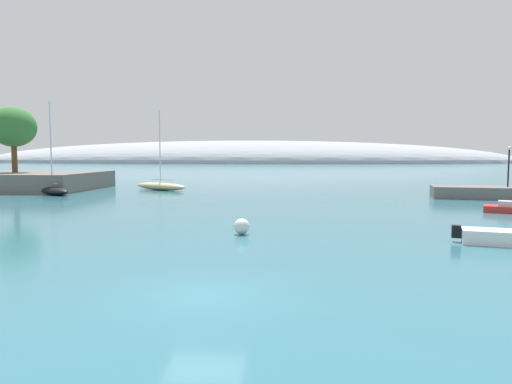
{
  "coord_description": "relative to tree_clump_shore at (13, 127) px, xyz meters",
  "views": [
    {
      "loc": [
        2.73,
        -13.8,
        4.45
      ],
      "look_at": [
        -0.49,
        27.51,
        1.01
      ],
      "focal_mm": 31.76,
      "sensor_mm": 36.0,
      "label": 1
    }
  ],
  "objects": [
    {
      "name": "water",
      "position": [
        32.24,
        -41.03,
        -7.87
      ],
      "size": [
        600.0,
        600.0,
        0.0
      ],
      "primitive_type": "plane",
      "color": "#2D6675",
      "rests_on": "ground"
    },
    {
      "name": "sailboat_black_near_shore",
      "position": [
        8.52,
        -6.68,
        -7.32
      ],
      "size": [
        6.3,
        5.4,
        10.32
      ],
      "rotation": [
        0.0,
        0.0,
        5.64
      ],
      "color": "black",
      "rests_on": "water"
    },
    {
      "name": "tree_clump_shore",
      "position": [
        0.0,
        0.0,
        0.0
      ],
      "size": [
        5.54,
        5.54,
        8.22
      ],
      "color": "brown",
      "rests_on": "shore_outcrop"
    },
    {
      "name": "distant_ridge",
      "position": [
        7.38,
        199.08,
        -7.87
      ],
      "size": [
        302.93,
        83.02,
        24.27
      ],
      "primitive_type": "ellipsoid",
      "color": "#999EA8",
      "rests_on": "ground"
    },
    {
      "name": "mooring_buoy_white",
      "position": [
        32.23,
        -30.0,
        -7.43
      ],
      "size": [
        0.89,
        0.89,
        0.89
      ],
      "primitive_type": "sphere",
      "color": "silver",
      "rests_on": "water"
    },
    {
      "name": "sailboat_sand_mid_mooring",
      "position": [
        18.65,
        0.58,
        -7.33
      ],
      "size": [
        8.11,
        5.78,
        9.86
      ],
      "rotation": [
        0.0,
        0.0,
        2.61
      ],
      "color": "#C6B284",
      "rests_on": "water"
    },
    {
      "name": "shore_outcrop",
      "position": [
        0.57,
        0.41,
        -6.78
      ],
      "size": [
        18.71,
        14.86,
        2.18
      ],
      "primitive_type": "cube",
      "color": "#66605B",
      "rests_on": "ground"
    },
    {
      "name": "harbor_lamp_post",
      "position": [
        56.7,
        -7.64,
        -4.14
      ],
      "size": [
        0.36,
        0.36,
        4.07
      ],
      "color": "black",
      "rests_on": "breakwater_rocks"
    }
  ]
}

